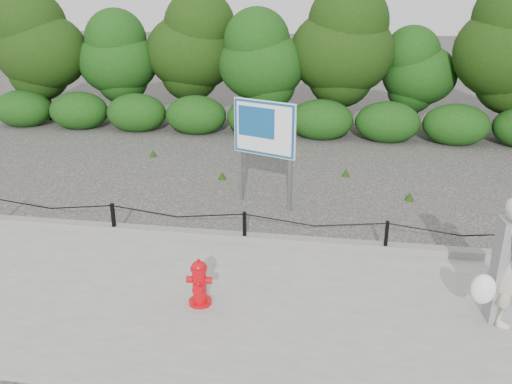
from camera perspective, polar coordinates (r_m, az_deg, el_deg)
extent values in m
plane|color=#2D2B28|center=(9.95, -1.19, -5.73)|extent=(90.00, 90.00, 0.00)
cube|color=gray|center=(8.23, -3.74, -11.69)|extent=(14.00, 4.00, 0.08)
cube|color=slate|center=(9.93, -1.15, -4.83)|extent=(14.00, 0.22, 0.14)
cube|color=black|center=(10.49, -14.78, -2.71)|extent=(0.06, 0.06, 0.60)
cube|color=black|center=(9.78, -1.21, -3.75)|extent=(0.06, 0.06, 0.60)
cube|color=black|center=(9.69, 13.54, -4.63)|extent=(0.06, 0.06, 0.60)
cylinder|color=black|center=(10.96, -20.89, -1.14)|extent=(2.50, 0.02, 0.02)
cylinder|color=black|center=(9.98, -8.30, -2.08)|extent=(2.50, 0.02, 0.02)
cylinder|color=black|center=(9.57, 6.18, -3.03)|extent=(2.50, 0.02, 0.02)
cylinder|color=black|center=(9.79, 20.96, -3.80)|extent=(2.50, 0.02, 0.02)
cylinder|color=black|center=(20.36, -21.12, 10.02)|extent=(0.18, 0.18, 2.13)
ellipsoid|color=#2A4D12|center=(20.16, -21.69, 14.16)|extent=(3.15, 2.72, 3.40)
cylinder|color=black|center=(19.63, -14.05, 9.98)|extent=(0.18, 0.18, 1.83)
ellipsoid|color=#2A4D12|center=(19.44, -14.39, 13.67)|extent=(2.71, 2.34, 2.93)
cylinder|color=black|center=(19.15, -6.59, 10.63)|extent=(0.18, 0.18, 2.12)
ellipsoid|color=#2A4D12|center=(18.94, -6.79, 15.05)|extent=(3.14, 2.71, 3.39)
cylinder|color=black|center=(17.88, 0.58, 9.62)|extent=(0.18, 0.18, 1.87)
ellipsoid|color=#2A4D12|center=(17.67, 0.60, 13.79)|extent=(2.77, 2.39, 2.99)
cylinder|color=black|center=(18.05, 8.78, 10.09)|extent=(0.18, 0.18, 2.24)
ellipsoid|color=#2A4D12|center=(17.82, 9.06, 15.04)|extent=(3.32, 2.87, 3.59)
cylinder|color=black|center=(18.65, 16.52, 8.82)|extent=(0.18, 0.18, 1.60)
ellipsoid|color=#2A4D12|center=(18.47, 16.89, 12.22)|extent=(2.37, 2.05, 2.56)
cylinder|color=black|center=(18.31, 24.78, 8.75)|extent=(0.18, 0.18, 2.35)
cylinder|color=red|center=(8.18, -5.89, -11.40)|extent=(0.36, 0.36, 0.06)
cylinder|color=red|center=(8.04, -5.97, -9.70)|extent=(0.22, 0.22, 0.51)
cylinder|color=red|center=(7.90, -6.04, -8.00)|extent=(0.26, 0.26, 0.05)
ellipsoid|color=red|center=(7.89, -6.05, -7.82)|extent=(0.23, 0.23, 0.16)
cylinder|color=red|center=(7.84, -6.08, -7.25)|extent=(0.06, 0.06, 0.05)
cylinder|color=red|center=(8.02, -6.99, -9.12)|extent=(0.10, 0.11, 0.10)
cylinder|color=red|center=(7.97, -4.98, -9.24)|extent=(0.10, 0.11, 0.10)
cylinder|color=red|center=(7.89, -6.18, -10.08)|extent=(0.15, 0.12, 0.14)
cylinder|color=slate|center=(7.97, -6.38, -10.41)|extent=(0.01, 0.05, 0.11)
imported|color=beige|center=(8.10, 25.35, -6.64)|extent=(0.55, 0.74, 1.84)
ellipsoid|color=white|center=(8.04, 22.80, -9.40)|extent=(0.33, 0.26, 0.44)
cube|color=slate|center=(8.37, 25.34, -6.39)|extent=(0.07, 0.07, 1.67)
cube|color=slate|center=(11.66, -1.59, 4.42)|extent=(0.09, 0.09, 2.29)
cube|color=slate|center=(11.09, 3.69, 3.49)|extent=(0.09, 0.09, 2.29)
cube|color=white|center=(11.16, 0.88, 6.72)|extent=(1.35, 0.57, 1.15)
cube|color=navy|center=(11.14, 0.81, 6.69)|extent=(1.31, 0.52, 1.11)
cube|color=navy|center=(11.19, 0.03, 7.36)|extent=(0.80, 0.32, 0.63)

